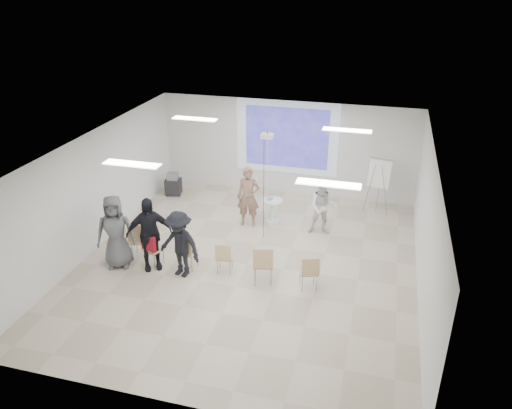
% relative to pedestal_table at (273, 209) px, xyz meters
% --- Properties ---
extents(floor, '(8.00, 9.00, 0.10)m').
position_rel_pedestal_table_xyz_m(floor, '(-0.07, -2.36, -0.44)').
color(floor, beige).
rests_on(floor, ground).
extents(ceiling, '(8.00, 9.00, 0.10)m').
position_rel_pedestal_table_xyz_m(ceiling, '(-0.07, -2.36, 2.66)').
color(ceiling, white).
rests_on(ceiling, wall_back).
extents(wall_back, '(8.00, 0.10, 3.00)m').
position_rel_pedestal_table_xyz_m(wall_back, '(-0.07, 2.19, 1.11)').
color(wall_back, silver).
rests_on(wall_back, floor).
extents(wall_left, '(0.10, 9.00, 3.00)m').
position_rel_pedestal_table_xyz_m(wall_left, '(-4.12, -2.36, 1.11)').
color(wall_left, silver).
rests_on(wall_left, floor).
extents(wall_right, '(0.10, 9.00, 3.00)m').
position_rel_pedestal_table_xyz_m(wall_right, '(3.98, -2.36, 1.11)').
color(wall_right, silver).
rests_on(wall_right, floor).
extents(projection_halo, '(3.20, 0.01, 2.30)m').
position_rel_pedestal_table_xyz_m(projection_halo, '(-0.07, 2.12, 1.46)').
color(projection_halo, silver).
rests_on(projection_halo, wall_back).
extents(projection_image, '(2.60, 0.01, 1.90)m').
position_rel_pedestal_table_xyz_m(projection_image, '(-0.07, 2.11, 1.46)').
color(projection_image, '#3030A5').
rests_on(projection_image, wall_back).
extents(pedestal_table, '(0.58, 0.58, 0.70)m').
position_rel_pedestal_table_xyz_m(pedestal_table, '(0.00, 0.00, 0.00)').
color(pedestal_table, white).
rests_on(pedestal_table, floor).
extents(player_left, '(0.77, 0.57, 1.96)m').
position_rel_pedestal_table_xyz_m(player_left, '(-0.61, -0.35, 0.59)').
color(player_left, '#926D59').
rests_on(player_left, floor).
extents(player_right, '(0.94, 0.80, 1.73)m').
position_rel_pedestal_table_xyz_m(player_right, '(1.45, -0.30, 0.48)').
color(player_right, white).
rests_on(player_right, floor).
extents(controller_left, '(0.05, 0.12, 0.04)m').
position_rel_pedestal_table_xyz_m(controller_left, '(-0.43, -0.10, 0.90)').
color(controller_left, silver).
rests_on(controller_left, player_left).
extents(controller_right, '(0.06, 0.13, 0.04)m').
position_rel_pedestal_table_xyz_m(controller_right, '(1.27, -0.05, 0.78)').
color(controller_right, white).
rests_on(controller_right, player_right).
extents(chair_far_left, '(0.55, 0.58, 1.00)m').
position_rel_pedestal_table_xyz_m(chair_far_left, '(-2.69, -2.81, 0.20)').
color(chair_far_left, tan).
rests_on(chair_far_left, floor).
extents(chair_left_mid, '(0.50, 0.52, 0.82)m').
position_rel_pedestal_table_xyz_m(chair_left_mid, '(-2.29, -3.02, 0.10)').
color(chair_left_mid, tan).
rests_on(chair_left_mid, floor).
extents(chair_left_inner, '(0.43, 0.46, 0.87)m').
position_rel_pedestal_table_xyz_m(chair_left_inner, '(-1.41, -2.96, 0.13)').
color(chair_left_inner, tan).
rests_on(chair_left_inner, floor).
extents(chair_center, '(0.43, 0.45, 0.80)m').
position_rel_pedestal_table_xyz_m(chair_center, '(-0.49, -2.88, 0.09)').
color(chair_center, tan).
rests_on(chair_center, floor).
extents(chair_right_inner, '(0.56, 0.58, 0.97)m').
position_rel_pedestal_table_xyz_m(chair_right_inner, '(0.50, -3.08, 0.19)').
color(chair_right_inner, tan).
rests_on(chair_right_inner, floor).
extents(chair_right_far, '(0.52, 0.54, 0.85)m').
position_rel_pedestal_table_xyz_m(chair_right_far, '(1.55, -3.04, 0.12)').
color(chair_right_far, tan).
rests_on(chair_right_far, floor).
extents(red_jacket, '(0.41, 0.22, 0.39)m').
position_rel_pedestal_table_xyz_m(red_jacket, '(-2.26, -3.18, 0.33)').
color(red_jacket, maroon).
rests_on(red_jacket, chair_left_mid).
extents(laptop, '(0.33, 0.25, 0.03)m').
position_rel_pedestal_table_xyz_m(laptop, '(-1.40, -2.86, 0.08)').
color(laptop, black).
rests_on(laptop, chair_left_inner).
extents(audience_left, '(1.43, 1.28, 2.11)m').
position_rel_pedestal_table_xyz_m(audience_left, '(-2.26, -3.10, 0.67)').
color(audience_left, black).
rests_on(audience_left, floor).
extents(audience_mid, '(1.33, 0.94, 1.87)m').
position_rel_pedestal_table_xyz_m(audience_mid, '(-1.45, -3.22, 0.55)').
color(audience_mid, black).
rests_on(audience_mid, floor).
extents(audience_outer, '(1.17, 0.97, 2.06)m').
position_rel_pedestal_table_xyz_m(audience_outer, '(-3.08, -3.21, 0.64)').
color(audience_outer, '#5B5C60').
rests_on(audience_outer, floor).
extents(flipchart_easel, '(0.73, 0.57, 1.73)m').
position_rel_pedestal_table_xyz_m(flipchart_easel, '(2.82, 1.32, 0.89)').
color(flipchart_easel, gray).
rests_on(flipchart_easel, floor).
extents(av_cart, '(0.55, 0.48, 0.73)m').
position_rel_pedestal_table_xyz_m(av_cart, '(-3.50, 1.05, -0.05)').
color(av_cart, black).
rests_on(av_cart, floor).
extents(ceiling_projector, '(0.30, 0.25, 3.00)m').
position_rel_pedestal_table_xyz_m(ceiling_projector, '(0.03, -0.87, 2.30)').
color(ceiling_projector, white).
rests_on(ceiling_projector, ceiling).
extents(fluor_panel_nw, '(1.20, 0.30, 0.02)m').
position_rel_pedestal_table_xyz_m(fluor_panel_nw, '(-2.07, -0.36, 2.58)').
color(fluor_panel_nw, white).
rests_on(fluor_panel_nw, ceiling).
extents(fluor_panel_ne, '(1.20, 0.30, 0.02)m').
position_rel_pedestal_table_xyz_m(fluor_panel_ne, '(1.93, -0.36, 2.58)').
color(fluor_panel_ne, white).
rests_on(fluor_panel_ne, ceiling).
extents(fluor_panel_sw, '(1.20, 0.30, 0.02)m').
position_rel_pedestal_table_xyz_m(fluor_panel_sw, '(-2.07, -3.86, 2.58)').
color(fluor_panel_sw, white).
rests_on(fluor_panel_sw, ceiling).
extents(fluor_panel_se, '(1.20, 0.30, 0.02)m').
position_rel_pedestal_table_xyz_m(fluor_panel_se, '(1.93, -3.86, 2.58)').
color(fluor_panel_se, white).
rests_on(fluor_panel_se, ceiling).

